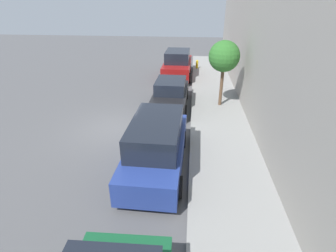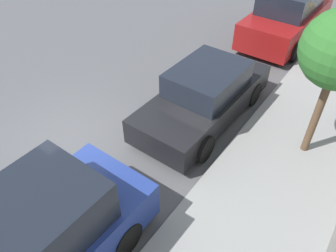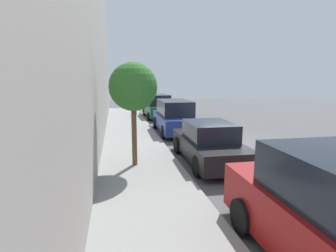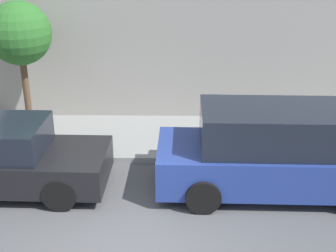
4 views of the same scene
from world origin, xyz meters
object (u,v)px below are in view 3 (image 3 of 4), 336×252
(parked_sedan_third, at_px, (209,143))
(street_tree, at_px, (133,87))
(parked_minivan_second, at_px, (174,117))
(parking_meter_near, at_px, (136,105))
(parked_minivan_nearest, at_px, (157,106))

(parked_sedan_third, bearing_deg, street_tree, 4.19)
(street_tree, bearing_deg, parked_minivan_second, -114.87)
(parked_minivan_second, distance_m, parking_meter_near, 7.52)
(parking_meter_near, xyz_separation_m, street_tree, (1.14, 13.35, 1.83))
(parked_minivan_second, distance_m, parked_sedan_third, 5.82)
(parked_sedan_third, distance_m, street_tree, 3.49)
(parked_minivan_nearest, bearing_deg, street_tree, 77.32)
(parked_minivan_nearest, relative_size, parked_minivan_second, 1.00)
(parking_meter_near, height_order, street_tree, street_tree)
(parked_minivan_nearest, height_order, parking_meter_near, parked_minivan_nearest)
(parked_sedan_third, height_order, parking_meter_near, parked_sedan_third)
(parked_minivan_second, bearing_deg, parked_sedan_third, 89.88)
(parked_sedan_third, relative_size, street_tree, 1.29)
(parked_minivan_nearest, xyz_separation_m, parked_minivan_second, (0.02, 6.46, -0.00))
(parking_meter_near, relative_size, street_tree, 0.39)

